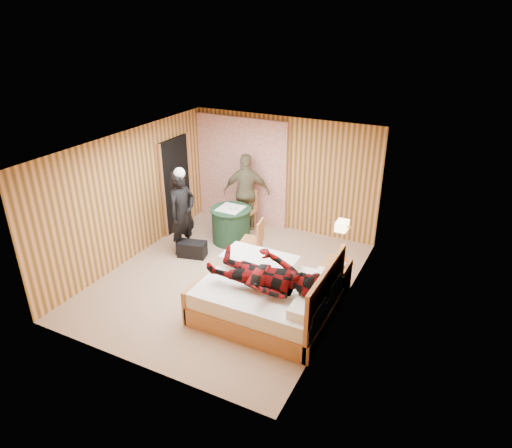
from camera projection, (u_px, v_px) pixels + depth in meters
The scene contains 23 objects.
floor at pixel (228, 279), 8.37m from camera, with size 4.20×5.00×0.01m, color tan.
ceiling at pixel (224, 146), 7.30m from camera, with size 4.20×5.00×0.01m, color white.
wall_back at pixel (284, 174), 9.85m from camera, with size 4.20×0.02×2.50m, color #EB9D5A.
wall_left at pixel (130, 196), 8.68m from camera, with size 0.02×5.00×2.50m, color #EB9D5A.
wall_right at pixel (344, 242), 6.98m from camera, with size 0.02×5.00×2.50m, color #EB9D5A.
curtain at pixel (241, 171), 10.22m from camera, with size 2.20×0.08×2.40m, color silver.
doorway at pixel (176, 185), 9.89m from camera, with size 0.06×0.90×2.05m, color black.
wall_lamp at pixel (342, 226), 7.40m from camera, with size 0.26×0.24×0.16m.
bed at pixel (269, 297), 7.27m from camera, with size 2.10×1.65×1.14m.
nightstand at pixel (335, 278), 7.83m from camera, with size 0.45×0.61×0.59m.
round_table at pixel (231, 225), 9.57m from camera, with size 0.86×0.86×0.76m.
chair_far at pixel (246, 207), 10.05m from camera, with size 0.45×0.45×0.93m.
chair_near at pixel (255, 237), 8.79m from camera, with size 0.45×0.45×0.86m.
duffel_bag at pixel (192, 249), 9.07m from camera, with size 0.55×0.29×0.31m, color black.
sneaker_left at pixel (238, 244), 9.47m from camera, with size 0.27×0.11×0.12m, color white.
sneaker_right at pixel (244, 253), 9.13m from camera, with size 0.27×0.11×0.12m, color white.
woman_standing at pixel (182, 213), 8.94m from camera, with size 0.62×0.41×1.71m, color black.
man_at_table at pixel (247, 192), 9.94m from camera, with size 1.01×0.42×1.72m, color #6E6749.
man_on_bed at pixel (265, 268), 6.79m from camera, with size 1.77×0.67×0.86m, color maroon.
book_lower at pixel (335, 264), 7.66m from camera, with size 0.17×0.22×0.02m, color white.
book_upper at pixel (335, 263), 7.65m from camera, with size 0.16×0.22×0.02m, color white.
cup_nightstand at pixel (339, 258), 7.79m from camera, with size 0.10×0.10×0.09m, color white.
cup_table at pixel (234, 208), 9.31m from camera, with size 0.12×0.12×0.10m, color white.
Camera 1 is at (3.66, -6.15, 4.48)m, focal length 32.00 mm.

